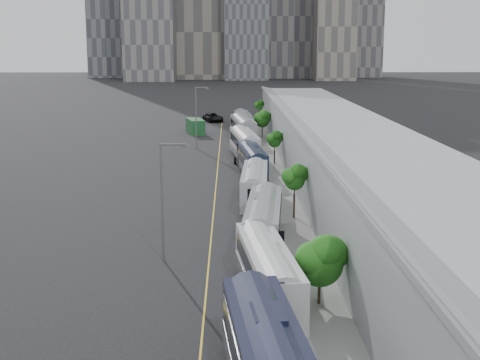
{
  "coord_description": "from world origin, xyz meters",
  "views": [
    {
      "loc": [
        0.0,
        -3.98,
        15.37
      ],
      "look_at": [
        1.0,
        57.54,
        3.0
      ],
      "focal_mm": 50.0,
      "sensor_mm": 36.0,
      "label": 1
    }
  ],
  "objects_px": {
    "bus_3": "(264,226)",
    "street_lamp_near": "(165,193)",
    "suv": "(213,117)",
    "bus_6": "(244,146)",
    "bus_5": "(252,163)",
    "bus_4": "(255,188)",
    "street_lamp_far": "(197,114)",
    "bus_2": "(267,277)",
    "bus_7": "(243,131)",
    "shipping_container": "(195,126)",
    "bus_8": "(243,123)"
  },
  "relations": [
    {
      "from": "bus_3",
      "to": "street_lamp_near",
      "type": "xyz_separation_m",
      "value": [
        -7.31,
        -3.58,
        3.43
      ]
    },
    {
      "from": "suv",
      "to": "street_lamp_near",
      "type": "bearing_deg",
      "value": -109.61
    },
    {
      "from": "bus_6",
      "to": "bus_3",
      "type": "bearing_deg",
      "value": -95.16
    },
    {
      "from": "bus_3",
      "to": "bus_5",
      "type": "height_order",
      "value": "bus_3"
    },
    {
      "from": "bus_4",
      "to": "street_lamp_far",
      "type": "bearing_deg",
      "value": 105.08
    },
    {
      "from": "bus_5",
      "to": "street_lamp_near",
      "type": "height_order",
      "value": "street_lamp_near"
    },
    {
      "from": "bus_2",
      "to": "bus_6",
      "type": "height_order",
      "value": "bus_6"
    },
    {
      "from": "bus_4",
      "to": "bus_7",
      "type": "xyz_separation_m",
      "value": [
        -0.25,
        44.09,
        0.2
      ]
    },
    {
      "from": "bus_7",
      "to": "street_lamp_far",
      "type": "distance_m",
      "value": 11.67
    },
    {
      "from": "bus_7",
      "to": "street_lamp_far",
      "type": "relative_size",
      "value": 1.5
    },
    {
      "from": "shipping_container",
      "to": "bus_6",
      "type": "bearing_deg",
      "value": -86.16
    },
    {
      "from": "bus_6",
      "to": "bus_5",
      "type": "bearing_deg",
      "value": -92.86
    },
    {
      "from": "street_lamp_near",
      "to": "shipping_container",
      "type": "distance_m",
      "value": 71.95
    },
    {
      "from": "shipping_container",
      "to": "suv",
      "type": "bearing_deg",
      "value": 68.71
    },
    {
      "from": "bus_5",
      "to": "bus_7",
      "type": "distance_m",
      "value": 29.23
    },
    {
      "from": "bus_3",
      "to": "suv",
      "type": "height_order",
      "value": "bus_3"
    },
    {
      "from": "bus_2",
      "to": "suv",
      "type": "height_order",
      "value": "bus_2"
    },
    {
      "from": "bus_7",
      "to": "street_lamp_far",
      "type": "height_order",
      "value": "street_lamp_far"
    },
    {
      "from": "bus_8",
      "to": "suv",
      "type": "distance_m",
      "value": 17.29
    },
    {
      "from": "bus_2",
      "to": "bus_4",
      "type": "bearing_deg",
      "value": 83.66
    },
    {
      "from": "bus_6",
      "to": "shipping_container",
      "type": "relative_size",
      "value": 2.09
    },
    {
      "from": "bus_2",
      "to": "street_lamp_far",
      "type": "height_order",
      "value": "street_lamp_far"
    },
    {
      "from": "street_lamp_near",
      "to": "bus_8",
      "type": "bearing_deg",
      "value": 84.54
    },
    {
      "from": "bus_3",
      "to": "bus_7",
      "type": "height_order",
      "value": "bus_7"
    },
    {
      "from": "bus_3",
      "to": "bus_5",
      "type": "bearing_deg",
      "value": 95.16
    },
    {
      "from": "bus_4",
      "to": "street_lamp_far",
      "type": "distance_m",
      "value": 36.52
    },
    {
      "from": "street_lamp_near",
      "to": "bus_3",
      "type": "bearing_deg",
      "value": 26.09
    },
    {
      "from": "bus_5",
      "to": "bus_8",
      "type": "distance_m",
      "value": 41.85
    },
    {
      "from": "bus_8",
      "to": "street_lamp_near",
      "type": "xyz_separation_m",
      "value": [
        -7.16,
        -74.85,
        3.47
      ]
    },
    {
      "from": "bus_8",
      "to": "street_lamp_near",
      "type": "bearing_deg",
      "value": -98.51
    },
    {
      "from": "bus_8",
      "to": "bus_6",
      "type": "bearing_deg",
      "value": -93.84
    },
    {
      "from": "bus_4",
      "to": "street_lamp_near",
      "type": "height_order",
      "value": "street_lamp_near"
    },
    {
      "from": "bus_7",
      "to": "suv",
      "type": "bearing_deg",
      "value": 95.33
    },
    {
      "from": "bus_3",
      "to": "bus_7",
      "type": "xyz_separation_m",
      "value": [
        -0.4,
        58.65,
        0.13
      ]
    },
    {
      "from": "street_lamp_near",
      "to": "suv",
      "type": "xyz_separation_m",
      "value": [
        1.35,
        91.12,
        -4.12
      ]
    },
    {
      "from": "shipping_container",
      "to": "suv",
      "type": "height_order",
      "value": "shipping_container"
    },
    {
      "from": "street_lamp_near",
      "to": "suv",
      "type": "height_order",
      "value": "street_lamp_near"
    },
    {
      "from": "bus_5",
      "to": "bus_8",
      "type": "bearing_deg",
      "value": 85.32
    },
    {
      "from": "street_lamp_far",
      "to": "street_lamp_near",
      "type": "bearing_deg",
      "value": -89.83
    },
    {
      "from": "bus_3",
      "to": "bus_4",
      "type": "distance_m",
      "value": 14.56
    },
    {
      "from": "bus_5",
      "to": "bus_3",
      "type": "bearing_deg",
      "value": -95.2
    },
    {
      "from": "bus_3",
      "to": "bus_6",
      "type": "distance_m",
      "value": 41.68
    },
    {
      "from": "bus_7",
      "to": "bus_3",
      "type": "bearing_deg",
      "value": -95.17
    },
    {
      "from": "bus_6",
      "to": "bus_8",
      "type": "xyz_separation_m",
      "value": [
        0.41,
        29.6,
        -0.1
      ]
    },
    {
      "from": "street_lamp_far",
      "to": "suv",
      "type": "height_order",
      "value": "street_lamp_far"
    },
    {
      "from": "street_lamp_near",
      "to": "bus_7",
      "type": "bearing_deg",
      "value": 83.66
    },
    {
      "from": "bus_7",
      "to": "bus_6",
      "type": "bearing_deg",
      "value": -96.1
    },
    {
      "from": "bus_2",
      "to": "street_lamp_far",
      "type": "bearing_deg",
      "value": 90.68
    },
    {
      "from": "bus_7",
      "to": "bus_5",
      "type": "bearing_deg",
      "value": -94.59
    },
    {
      "from": "bus_2",
      "to": "bus_7",
      "type": "height_order",
      "value": "bus_7"
    }
  ]
}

